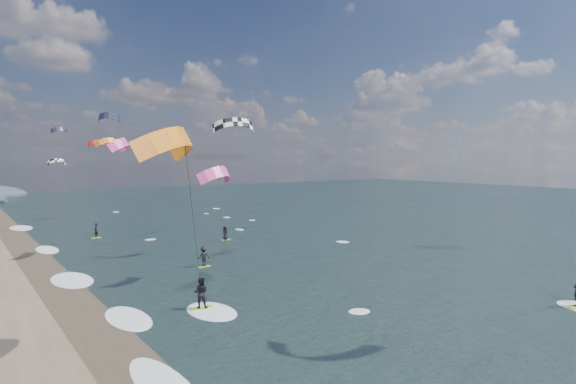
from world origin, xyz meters
TOP-DOWN VIEW (x-y plane):
  - ground at (0.00, 0.00)m, footprint 260.00×260.00m
  - wet_sand_strip at (-12.00, 10.00)m, footprint 3.00×240.00m
  - kitesurfer_near_b at (-8.33, 9.82)m, footprint 7.16×9.41m
  - far_kitesurfers at (0.44, 31.04)m, footprint 12.41×20.86m
  - bg_kite_field at (0.17, 52.64)m, footprint 11.62×72.95m
  - shoreline_surf at (-10.80, 14.75)m, footprint 2.40×79.40m

SIDE VIEW (x-z plane):
  - ground at x=0.00m, z-range 0.00..0.00m
  - shoreline_surf at x=-10.80m, z-range -0.06..0.06m
  - wet_sand_strip at x=-12.00m, z-range 0.00..0.01m
  - far_kitesurfers at x=0.44m, z-range -0.02..1.69m
  - kitesurfer_near_b at x=-8.33m, z-range 1.55..12.89m
  - bg_kite_field at x=0.17m, z-range 7.62..15.31m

